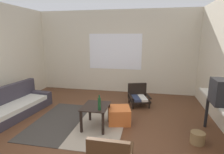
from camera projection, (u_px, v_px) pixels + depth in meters
ground_plane at (86, 137)px, 3.41m from camera, size 7.80×7.80×0.00m
far_wall_with_window at (115, 52)px, 6.05m from camera, size 5.60×0.13×2.70m
area_rug at (79, 122)px, 3.99m from camera, size 1.98×1.96×0.01m
couch at (13, 107)px, 4.32m from camera, size 0.90×1.94×0.70m
coffee_table at (96, 110)px, 3.72m from camera, size 0.52×0.63×0.48m
armchair_by_window at (138, 96)px, 5.01m from camera, size 0.67×0.69×0.57m
ottoman_orange at (119, 115)px, 3.96m from camera, size 0.57×0.57×0.35m
console_shelf at (222, 107)px, 2.99m from camera, size 0.37×1.50×0.83m
clay_vase at (218, 90)px, 3.19m from camera, size 0.22×0.22×0.33m
glass_bottle at (99, 104)px, 3.46m from camera, size 0.06×0.06×0.30m
wicker_basket at (198, 138)px, 3.20m from camera, size 0.25×0.25×0.21m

